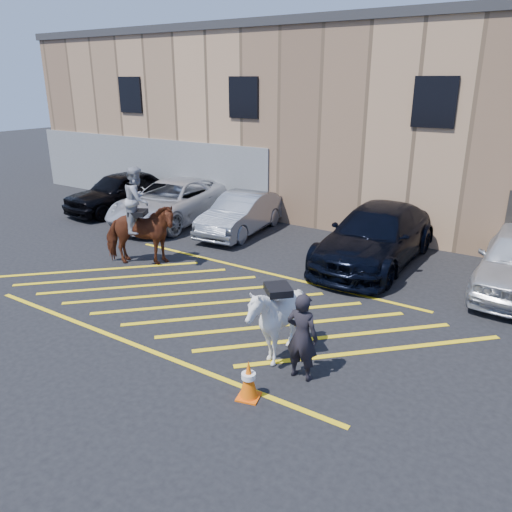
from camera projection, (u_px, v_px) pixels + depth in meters
The scene contains 11 objects.
ground at pixel (219, 299), 12.63m from camera, with size 90.00×90.00×0.00m, color black.
car_black_suv at pixel (121, 191), 20.84m from camera, with size 1.94×4.83×1.65m, color black.
car_white_pickup at pixel (172, 201), 19.21m from camera, with size 2.66×5.76×1.60m, color silver.
car_silver_sedan at pixel (241, 213), 17.87m from camera, with size 1.50×4.31×1.42m, color gray.
car_blue_suv at pixel (376, 236), 14.89m from camera, with size 2.36×5.80×1.68m, color black.
handler at pixel (302, 337), 9.06m from camera, with size 0.62×0.41×1.70m, color black.
warehouse at pixel (390, 120), 20.85m from camera, with size 32.42×10.20×7.30m.
hatching_zone at pixel (211, 303), 12.39m from camera, with size 12.60×5.12×0.01m.
mounted_bay at pixel (139, 226), 14.61m from camera, with size 2.44×1.97×2.94m.
saddled_white at pixel (278, 320), 9.68m from camera, with size 2.04×2.04×1.68m.
traffic_cone at pixel (249, 380), 8.62m from camera, with size 0.46×0.46×0.73m.
Camera 1 is at (7.11, -9.11, 5.28)m, focal length 35.00 mm.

